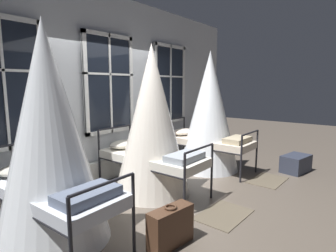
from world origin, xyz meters
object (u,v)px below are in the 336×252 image
at_px(cot_first, 49,138).
at_px(travel_trunk, 296,164).
at_px(suitcase_dark, 171,227).
at_px(cot_third, 209,113).
at_px(cot_second, 152,123).

xyz_separation_m(cot_first, travel_trunk, (4.46, -1.54, -1.04)).
xyz_separation_m(cot_first, suitcase_dark, (0.75, -1.13, -0.99)).
relative_size(cot_first, suitcase_dark, 4.32).
xyz_separation_m(suitcase_dark, travel_trunk, (3.71, -0.41, -0.05)).
bearing_deg(cot_third, suitcase_dark, 112.58).
relative_size(cot_first, cot_second, 1.03).
height_order(cot_first, cot_third, cot_first).
xyz_separation_m(cot_first, cot_third, (3.53, 0.00, -0.01)).
xyz_separation_m(cot_third, suitcase_dark, (-2.78, -1.14, -0.99)).
distance_m(cot_first, cot_third, 3.53).
bearing_deg(cot_second, cot_first, 91.83).
distance_m(suitcase_dark, travel_trunk, 3.73).
height_order(cot_first, travel_trunk, cot_first).
bearing_deg(suitcase_dark, travel_trunk, 0.99).
height_order(suitcase_dark, travel_trunk, suitcase_dark).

